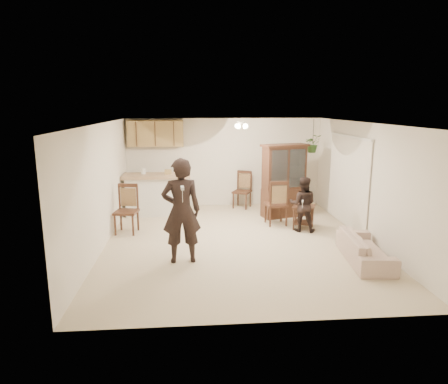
{
  "coord_description": "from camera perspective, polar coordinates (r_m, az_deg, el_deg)",
  "views": [
    {
      "loc": [
        -0.94,
        -8.04,
        2.85
      ],
      "look_at": [
        -0.24,
        0.4,
        1.01
      ],
      "focal_mm": 32.0,
      "sensor_mm": 36.0,
      "label": 1
    }
  ],
  "objects": [
    {
      "name": "child",
      "position": [
        9.29,
        11.19,
        -1.5
      ],
      "size": [
        0.78,
        0.68,
        1.35
      ],
      "primitive_type": "imported",
      "rotation": [
        0.0,
        0.0,
        2.84
      ],
      "color": "black",
      "rests_on": "floor"
    },
    {
      "name": "controller_child",
      "position": [
        8.98,
        11.16,
        -1.28
      ],
      "size": [
        0.07,
        0.12,
        0.03
      ],
      "primitive_type": "cube",
      "rotation": [
        0.0,
        0.0,
        2.84
      ],
      "color": "white",
      "rests_on": "child"
    },
    {
      "name": "breakfast_bar",
      "position": [
        10.69,
        -9.48,
        -0.59
      ],
      "size": [
        1.6,
        0.55,
        1.0
      ],
      "primitive_type": "cube",
      "color": "silver",
      "rests_on": "floor"
    },
    {
      "name": "controller_adult",
      "position": [
        6.73,
        -5.98,
        0.58
      ],
      "size": [
        0.07,
        0.17,
        0.05
      ],
      "primitive_type": "cube",
      "rotation": [
        0.0,
        0.0,
        3.23
      ],
      "color": "white",
      "rests_on": "adult"
    },
    {
      "name": "floor",
      "position": [
        8.58,
        1.86,
        -7.13
      ],
      "size": [
        6.5,
        6.5,
        0.0
      ],
      "primitive_type": "plane",
      "color": "beige",
      "rests_on": "ground"
    },
    {
      "name": "wall_right",
      "position": [
        8.99,
        19.62,
        1.31
      ],
      "size": [
        0.02,
        6.5,
        2.5
      ],
      "primitive_type": "cube",
      "color": "silver",
      "rests_on": "ground"
    },
    {
      "name": "china_hutch",
      "position": [
        10.4,
        8.55,
        1.52
      ],
      "size": [
        1.28,
        0.8,
        1.89
      ],
      "rotation": [
        0.0,
        0.0,
        0.31
      ],
      "color": "#382214",
      "rests_on": "floor"
    },
    {
      "name": "upper_cabinets",
      "position": [
        11.17,
        -9.74,
        8.26
      ],
      "size": [
        1.5,
        0.34,
        0.7
      ],
      "primitive_type": "cube",
      "color": "olive",
      "rests_on": "wall_back"
    },
    {
      "name": "chair_hutch_right",
      "position": [
        9.8,
        7.42,
        -2.83
      ],
      "size": [
        0.54,
        0.54,
        1.11
      ],
      "rotation": [
        0.0,
        0.0,
        3.24
      ],
      "color": "#382214",
      "rests_on": "floor"
    },
    {
      "name": "chair_bar",
      "position": [
        9.34,
        -13.74,
        -3.85
      ],
      "size": [
        0.56,
        0.56,
        1.1
      ],
      "rotation": [
        0.0,
        0.0,
        -0.15
      ],
      "color": "#382214",
      "rests_on": "floor"
    },
    {
      "name": "hanging_plant",
      "position": [
        10.97,
        12.56,
        6.76
      ],
      "size": [
        0.43,
        0.37,
        0.48
      ],
      "primitive_type": "imported",
      "color": "#355F26",
      "rests_on": "ceiling"
    },
    {
      "name": "adult",
      "position": [
        7.31,
        -6.11,
        -3.26
      ],
      "size": [
        0.69,
        0.49,
        1.8
      ],
      "primitive_type": "imported",
      "rotation": [
        0.0,
        0.0,
        3.23
      ],
      "color": "black",
      "rests_on": "floor"
    },
    {
      "name": "side_table",
      "position": [
        9.58,
        11.26,
        -3.5
      ],
      "size": [
        0.65,
        0.65,
        0.61
      ],
      "rotation": [
        0.0,
        0.0,
        -0.38
      ],
      "color": "#382214",
      "rests_on": "floor"
    },
    {
      "name": "ceiling_fixture",
      "position": [
        9.32,
        2.35,
        9.5
      ],
      "size": [
        0.36,
        0.36,
        0.2
      ],
      "primitive_type": null,
      "color": "#FFEEBF",
      "rests_on": "ceiling"
    },
    {
      "name": "sofa",
      "position": [
        7.9,
        19.56,
        -6.77
      ],
      "size": [
        0.93,
        1.94,
        0.73
      ],
      "primitive_type": "imported",
      "rotation": [
        0.0,
        0.0,
        1.46
      ],
      "color": "beige",
      "rests_on": "floor"
    },
    {
      "name": "wall_left",
      "position": [
        8.39,
        -17.08,
        0.75
      ],
      "size": [
        0.02,
        6.5,
        2.5
      ],
      "primitive_type": "cube",
      "color": "silver",
      "rests_on": "ground"
    },
    {
      "name": "ceiling",
      "position": [
        8.1,
        1.98,
        9.8
      ],
      "size": [
        5.5,
        6.5,
        0.02
      ],
      "primitive_type": "cube",
      "color": "white",
      "rests_on": "wall_back"
    },
    {
      "name": "chair_hutch_left",
      "position": [
        11.32,
        2.58,
        -0.79
      ],
      "size": [
        0.62,
        0.62,
        1.04
      ],
      "rotation": [
        0.0,
        0.0,
        -0.47
      ],
      "color": "#382214",
      "rests_on": "floor"
    },
    {
      "name": "wall_front",
      "position": [
        5.13,
        6.11,
        -5.93
      ],
      "size": [
        5.5,
        0.02,
        2.5
      ],
      "primitive_type": "cube",
      "color": "silver",
      "rests_on": "ground"
    },
    {
      "name": "bar_top",
      "position": [
        10.58,
        -9.59,
        2.31
      ],
      "size": [
        1.75,
        0.7,
        0.08
      ],
      "primitive_type": "cube",
      "color": "tan",
      "rests_on": "breakfast_bar"
    },
    {
      "name": "plant_cord",
      "position": [
        10.95,
        12.64,
        8.45
      ],
      "size": [
        0.01,
        0.01,
        0.65
      ],
      "primitive_type": "cylinder",
      "color": "black",
      "rests_on": "ceiling"
    },
    {
      "name": "wall_back",
      "position": [
        11.44,
        0.04,
        4.24
      ],
      "size": [
        5.5,
        0.02,
        2.5
      ],
      "primitive_type": "cube",
      "color": "silver",
      "rests_on": "ground"
    },
    {
      "name": "vertical_blinds",
      "position": [
        9.81,
        17.22,
        1.45
      ],
      "size": [
        0.06,
        2.3,
        2.1
      ],
      "primitive_type": null,
      "color": "white",
      "rests_on": "wall_right"
    }
  ]
}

